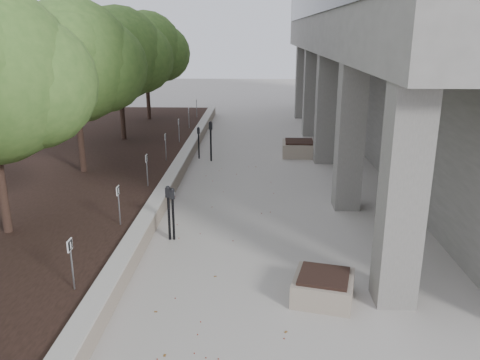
# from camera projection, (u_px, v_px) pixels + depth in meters

# --- Properties ---
(ground) EXTENTS (90.00, 90.00, 0.00)m
(ground) POSITION_uv_depth(u_px,v_px,m) (204.00, 328.00, 8.15)
(ground) COLOR #AAA49C
(ground) RESTS_ON ground
(retaining_wall) EXTENTS (0.39, 26.00, 0.50)m
(retaining_wall) POSITION_uv_depth(u_px,v_px,m) (179.00, 168.00, 16.73)
(retaining_wall) COLOR #9F917E
(retaining_wall) RESTS_ON ground
(planting_bed) EXTENTS (7.00, 26.00, 0.40)m
(planting_bed) POSITION_uv_depth(u_px,v_px,m) (74.00, 169.00, 16.87)
(planting_bed) COLOR black
(planting_bed) RESTS_ON ground
(crabapple_tree_3) EXTENTS (4.60, 4.00, 5.44)m
(crabapple_tree_3) POSITION_uv_depth(u_px,v_px,m) (75.00, 87.00, 15.04)
(crabapple_tree_3) COLOR #3A6125
(crabapple_tree_3) RESTS_ON planting_bed
(crabapple_tree_4) EXTENTS (4.60, 4.00, 5.44)m
(crabapple_tree_4) POSITION_uv_depth(u_px,v_px,m) (119.00, 74.00, 19.81)
(crabapple_tree_4) COLOR #3A6125
(crabapple_tree_4) RESTS_ON planting_bed
(crabapple_tree_5) EXTENTS (4.60, 4.00, 5.44)m
(crabapple_tree_5) POSITION_uv_depth(u_px,v_px,m) (146.00, 66.00, 24.59)
(crabapple_tree_5) COLOR #3A6125
(crabapple_tree_5) RESTS_ON planting_bed
(parking_sign_2) EXTENTS (0.04, 0.22, 0.96)m
(parking_sign_2) POSITION_uv_depth(u_px,v_px,m) (72.00, 265.00, 8.45)
(parking_sign_2) COLOR black
(parking_sign_2) RESTS_ON planting_bed
(parking_sign_3) EXTENTS (0.04, 0.22, 0.96)m
(parking_sign_3) POSITION_uv_depth(u_px,v_px,m) (119.00, 206.00, 11.31)
(parking_sign_3) COLOR black
(parking_sign_3) RESTS_ON planting_bed
(parking_sign_4) EXTENTS (0.04, 0.22, 0.96)m
(parking_sign_4) POSITION_uv_depth(u_px,v_px,m) (147.00, 170.00, 14.18)
(parking_sign_4) COLOR black
(parking_sign_4) RESTS_ON planting_bed
(parking_sign_5) EXTENTS (0.04, 0.22, 0.96)m
(parking_sign_5) POSITION_uv_depth(u_px,v_px,m) (166.00, 147.00, 17.05)
(parking_sign_5) COLOR black
(parking_sign_5) RESTS_ON planting_bed
(parking_sign_6) EXTENTS (0.04, 0.22, 0.96)m
(parking_sign_6) POSITION_uv_depth(u_px,v_px,m) (179.00, 130.00, 19.91)
(parking_sign_6) COLOR black
(parking_sign_6) RESTS_ON planting_bed
(parking_sign_7) EXTENTS (0.04, 0.22, 0.96)m
(parking_sign_7) POSITION_uv_depth(u_px,v_px,m) (189.00, 118.00, 22.78)
(parking_sign_7) COLOR black
(parking_sign_7) RESTS_ON planting_bed
(parking_sign_8) EXTENTS (0.04, 0.22, 0.96)m
(parking_sign_8) POSITION_uv_depth(u_px,v_px,m) (197.00, 108.00, 25.64)
(parking_sign_8) COLOR black
(parking_sign_8) RESTS_ON planting_bed
(parking_meter_2) EXTENTS (0.14, 0.10, 1.30)m
(parking_meter_2) POSITION_uv_depth(u_px,v_px,m) (173.00, 214.00, 11.42)
(parking_meter_2) COLOR black
(parking_meter_2) RESTS_ON ground
(parking_meter_3) EXTENTS (0.14, 0.10, 1.36)m
(parking_meter_3) POSITION_uv_depth(u_px,v_px,m) (169.00, 213.00, 11.41)
(parking_meter_3) COLOR black
(parking_meter_3) RESTS_ON ground
(parking_meter_4) EXTENTS (0.13, 0.10, 1.26)m
(parking_meter_4) POSITION_uv_depth(u_px,v_px,m) (199.00, 143.00, 18.83)
(parking_meter_4) COLOR black
(parking_meter_4) RESTS_ON ground
(parking_meter_5) EXTENTS (0.17, 0.14, 1.55)m
(parking_meter_5) POSITION_uv_depth(u_px,v_px,m) (211.00, 141.00, 18.44)
(parking_meter_5) COLOR black
(parking_meter_5) RESTS_ON ground
(planter_front) EXTENTS (1.30, 1.30, 0.50)m
(planter_front) POSITION_uv_depth(u_px,v_px,m) (323.00, 287.00, 8.96)
(planter_front) COLOR #9F917E
(planter_front) RESTS_ON ground
(planter_back) EXTENTS (1.37, 1.37, 0.61)m
(planter_back) POSITION_uv_depth(u_px,v_px,m) (299.00, 148.00, 19.37)
(planter_back) COLOR #9F917E
(planter_back) RESTS_ON ground
(berry_scatter) EXTENTS (3.30, 14.10, 0.02)m
(berry_scatter) POSITION_uv_depth(u_px,v_px,m) (220.00, 218.00, 12.93)
(berry_scatter) COLOR maroon
(berry_scatter) RESTS_ON ground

